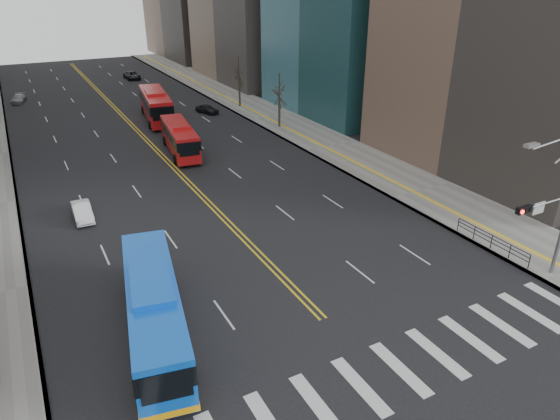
% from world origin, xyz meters
% --- Properties ---
extents(ground, '(220.00, 220.00, 0.00)m').
position_xyz_m(ground, '(0.00, 0.00, 0.00)').
color(ground, black).
extents(sidewalk_right, '(7.00, 130.00, 0.15)m').
position_xyz_m(sidewalk_right, '(17.50, 45.00, 0.07)').
color(sidewalk_right, gray).
rests_on(sidewalk_right, ground).
extents(crosswalk, '(26.70, 4.00, 0.01)m').
position_xyz_m(crosswalk, '(0.00, 0.00, 0.01)').
color(crosswalk, silver).
rests_on(crosswalk, ground).
extents(centerline, '(0.55, 100.00, 0.01)m').
position_xyz_m(centerline, '(0.00, 55.00, 0.01)').
color(centerline, gold).
rests_on(centerline, ground).
extents(signal_mast, '(5.37, 0.37, 9.39)m').
position_xyz_m(signal_mast, '(13.77, 2.00, 4.86)').
color(signal_mast, gray).
rests_on(signal_mast, ground).
extents(pedestrian_railing, '(0.06, 6.06, 1.02)m').
position_xyz_m(pedestrian_railing, '(14.30, 6.00, 0.82)').
color(pedestrian_railing, black).
rests_on(pedestrian_railing, sidewalk_right).
extents(street_trees, '(35.20, 47.20, 7.60)m').
position_xyz_m(street_trees, '(-7.18, 34.55, 4.87)').
color(street_trees, '#30241D').
rests_on(street_trees, ground).
extents(blue_bus, '(4.67, 12.23, 3.49)m').
position_xyz_m(blue_bus, '(-8.48, 7.92, 1.83)').
color(blue_bus, blue).
rests_on(blue_bus, ground).
extents(red_bus_near, '(3.72, 10.51, 3.29)m').
position_xyz_m(red_bus_near, '(2.05, 36.28, 1.83)').
color(red_bus_near, red).
rests_on(red_bus_near, ground).
extents(red_bus_far, '(4.55, 12.55, 3.87)m').
position_xyz_m(red_bus_far, '(3.54, 50.68, 2.14)').
color(red_bus_far, red).
rests_on(red_bus_far, ground).
extents(car_white, '(1.39, 3.81, 1.25)m').
position_xyz_m(car_white, '(-9.69, 24.48, 0.62)').
color(car_white, white).
rests_on(car_white, ground).
extents(car_dark_mid, '(2.78, 3.85, 1.22)m').
position_xyz_m(car_dark_mid, '(10.58, 50.88, 0.61)').
color(car_dark_mid, black).
rests_on(car_dark_mid, ground).
extents(car_silver, '(2.52, 4.29, 1.17)m').
position_xyz_m(car_silver, '(-11.89, 70.27, 0.58)').
color(car_silver, gray).
rests_on(car_silver, ground).
extents(car_dark_far, '(2.42, 4.95, 1.35)m').
position_xyz_m(car_dark_far, '(7.41, 80.85, 0.68)').
color(car_dark_far, black).
rests_on(car_dark_far, ground).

